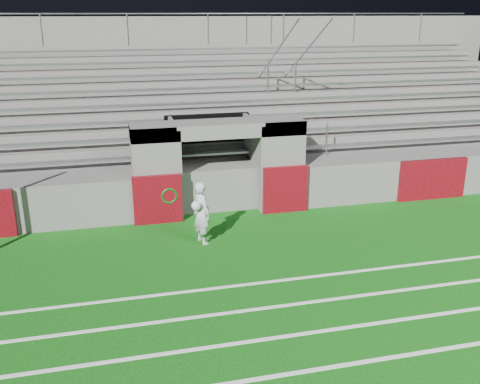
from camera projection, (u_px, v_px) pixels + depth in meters
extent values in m
plane|color=#0D4F0D|center=(250.00, 262.00, 12.24)|extent=(90.00, 90.00, 0.00)
cube|color=white|center=(314.00, 370.00, 8.56)|extent=(28.00, 0.09, 0.01)
cube|color=white|center=(293.00, 335.00, 9.48)|extent=(28.00, 0.09, 0.01)
cube|color=white|center=(276.00, 307.00, 10.40)|extent=(28.00, 0.09, 0.01)
cube|color=white|center=(262.00, 283.00, 11.32)|extent=(28.00, 0.09, 0.01)
cube|color=#5D5A58|center=(462.00, 174.00, 16.70)|extent=(10.60, 0.35, 1.25)
cube|color=#5D5A58|center=(154.00, 171.00, 14.64)|extent=(1.20, 1.00, 2.60)
cube|color=#5D5A58|center=(280.00, 163.00, 15.45)|extent=(1.20, 1.00, 2.60)
cube|color=black|center=(208.00, 154.00, 16.63)|extent=(2.60, 0.20, 2.50)
cube|color=#5D5A58|center=(175.00, 166.00, 15.36)|extent=(0.10, 2.20, 2.50)
cube|color=#5D5A58|center=(253.00, 161.00, 15.87)|extent=(0.10, 2.20, 2.50)
cube|color=#5D5A58|center=(218.00, 129.00, 14.70)|extent=(4.80, 1.00, 0.40)
cube|color=#5D5A58|center=(197.00, 142.00, 18.64)|extent=(26.00, 8.00, 0.20)
cube|color=#5D5A58|center=(197.00, 159.00, 18.84)|extent=(26.00, 8.00, 1.05)
cube|color=#51060E|center=(158.00, 199.00, 14.33)|extent=(1.30, 0.15, 1.35)
cube|color=#51060E|center=(285.00, 189.00, 15.14)|extent=(1.30, 0.15, 1.35)
cube|color=#51060E|center=(432.00, 179.00, 16.22)|extent=(2.20, 0.15, 1.25)
cube|color=gray|center=(212.00, 153.00, 15.84)|extent=(23.00, 0.28, 0.06)
cube|color=#5D5A58|center=(207.00, 148.00, 16.64)|extent=(24.00, 0.75, 0.38)
cube|color=gray|center=(208.00, 135.00, 16.41)|extent=(23.00, 0.28, 0.06)
cube|color=#5D5A58|center=(203.00, 136.00, 17.26)|extent=(24.00, 0.75, 0.76)
cube|color=gray|center=(203.00, 119.00, 16.98)|extent=(23.00, 0.28, 0.06)
cube|color=#5D5A58|center=(199.00, 126.00, 17.89)|extent=(24.00, 0.75, 1.14)
cube|color=gray|center=(199.00, 103.00, 17.55)|extent=(23.00, 0.28, 0.06)
cube|color=#5D5A58|center=(195.00, 116.00, 18.52)|extent=(24.00, 0.75, 1.52)
cube|color=gray|center=(195.00, 88.00, 18.12)|extent=(23.00, 0.28, 0.06)
cube|color=#5D5A58|center=(192.00, 107.00, 19.15)|extent=(24.00, 0.75, 1.90)
cube|color=gray|center=(191.00, 74.00, 18.69)|extent=(23.00, 0.28, 0.06)
cube|color=#5D5A58|center=(188.00, 99.00, 19.78)|extent=(24.00, 0.75, 2.28)
cube|color=gray|center=(188.00, 61.00, 19.25)|extent=(23.00, 0.28, 0.06)
cube|color=#5D5A58|center=(185.00, 91.00, 20.41)|extent=(24.00, 0.75, 2.66)
cube|color=gray|center=(184.00, 49.00, 19.82)|extent=(23.00, 0.28, 0.06)
cube|color=#5D5A58|center=(183.00, 87.00, 21.01)|extent=(26.00, 0.60, 5.29)
cylinder|color=#A5A8AD|center=(296.00, 141.00, 16.07)|extent=(0.05, 0.05, 1.00)
cylinder|color=#A5A8AD|center=(268.00, 79.00, 18.34)|extent=(0.05, 0.05, 1.00)
cylinder|color=#A5A8AD|center=(246.00, 30.00, 20.61)|extent=(0.05, 0.05, 1.00)
cylinder|color=#A5A8AD|center=(268.00, 64.00, 18.18)|extent=(0.05, 6.02, 3.08)
cylinder|color=#A5A8AD|center=(327.00, 140.00, 16.29)|extent=(0.05, 0.05, 1.00)
cylinder|color=#A5A8AD|center=(295.00, 78.00, 18.56)|extent=(0.05, 0.05, 1.00)
cylinder|color=#A5A8AD|center=(271.00, 30.00, 20.84)|extent=(0.05, 0.05, 1.00)
cylinder|color=#A5A8AD|center=(296.00, 63.00, 18.40)|extent=(0.05, 6.02, 3.08)
cylinder|color=#A5A8AD|center=(41.00, 30.00, 18.90)|extent=(0.05, 0.05, 1.10)
cylinder|color=#A5A8AD|center=(128.00, 29.00, 19.58)|extent=(0.05, 0.05, 1.10)
cylinder|color=#A5A8AD|center=(208.00, 29.00, 20.26)|extent=(0.05, 0.05, 1.10)
cylinder|color=#A5A8AD|center=(283.00, 28.00, 20.93)|extent=(0.05, 0.05, 1.10)
cylinder|color=#A5A8AD|center=(354.00, 28.00, 21.61)|extent=(0.05, 0.05, 1.10)
cylinder|color=#A5A8AD|center=(420.00, 27.00, 22.29)|extent=(0.05, 0.05, 1.10)
cylinder|color=#A5A8AD|center=(181.00, 13.00, 19.86)|extent=(24.00, 0.05, 0.05)
imported|color=silver|center=(202.00, 212.00, 13.07)|extent=(0.54, 0.67, 1.58)
sphere|color=white|center=(196.00, 206.00, 12.82)|extent=(0.23, 0.23, 0.23)
torus|color=#0C3C0D|center=(169.00, 193.00, 14.36)|extent=(0.60, 0.11, 0.60)
torus|color=#0F440D|center=(169.00, 196.00, 14.33)|extent=(0.47, 0.09, 0.47)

